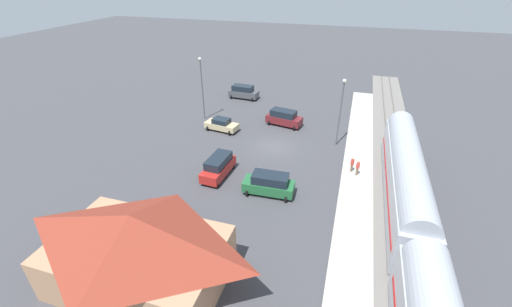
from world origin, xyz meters
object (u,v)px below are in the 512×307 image
object	(u,v)px
pedestrian_waiting_far	(358,167)
light_pole_near_platform	(341,105)
suv_red	(218,166)
suv_charcoal	(243,92)
light_pole_lot_center	(202,82)
suv_maroon	(284,118)
station_building	(136,248)
suv_green	(269,184)
pedestrian_on_platform	(352,163)
sedan_tan	(222,125)

from	to	relation	value
pedestrian_waiting_far	light_pole_near_platform	distance (m)	8.35
suv_red	suv_charcoal	distance (m)	23.73
suv_red	suv_charcoal	size ratio (longest dim) A/B	1.00
pedestrian_waiting_far	suv_charcoal	distance (m)	27.14
light_pole_lot_center	suv_red	bearing A→B (deg)	120.42
suv_maroon	station_building	bearing A→B (deg)	82.75
suv_maroon	suv_green	xyz separation A→B (m)	(-2.23, 16.07, 0.00)
station_building	suv_red	size ratio (longest dim) A/B	2.45
pedestrian_waiting_far	pedestrian_on_platform	bearing A→B (deg)	-42.79
suv_maroon	suv_red	distance (m)	15.02
light_pole_near_platform	light_pole_lot_center	bearing A→B (deg)	-7.66
light_pole_lot_center	sedan_tan	bearing A→B (deg)	142.59
station_building	suv_green	size ratio (longest dim) A/B	2.47
pedestrian_waiting_far	light_pole_near_platform	world-z (taller)	light_pole_near_platform
pedestrian_on_platform	suv_charcoal	xyz separation A→B (m)	(18.63, -18.62, -0.13)
station_building	suv_red	bearing A→B (deg)	-89.66
pedestrian_waiting_far	light_pole_near_platform	bearing A→B (deg)	-68.46
suv_maroon	light_pole_lot_center	distance (m)	12.42
station_building	light_pole_lot_center	distance (m)	28.58
suv_charcoal	light_pole_near_platform	distance (m)	20.99
station_building	pedestrian_on_platform	xyz separation A→B (m)	(-13.32, -18.45, -1.76)
suv_red	light_pole_lot_center	distance (m)	16.14
suv_red	light_pole_near_platform	bearing A→B (deg)	-136.18
pedestrian_on_platform	light_pole_lot_center	bearing A→B (deg)	-22.67
pedestrian_on_platform	suv_maroon	world-z (taller)	suv_maroon
suv_charcoal	light_pole_near_platform	size ratio (longest dim) A/B	0.60
suv_green	pedestrian_waiting_far	bearing A→B (deg)	-145.69
pedestrian_waiting_far	suv_red	size ratio (longest dim) A/B	0.34
station_building	light_pole_lot_center	xyz separation A→B (m)	(7.95, -27.34, 2.45)
pedestrian_waiting_far	suv_charcoal	bearing A→B (deg)	-44.93
station_building	suv_charcoal	world-z (taller)	station_building
sedan_tan	light_pole_near_platform	bearing A→B (deg)	-178.36
suv_maroon	light_pole_near_platform	xyz separation A→B (m)	(-7.58, 3.72, 4.07)
pedestrian_on_platform	light_pole_near_platform	xyz separation A→B (m)	(2.12, -6.31, 3.94)
pedestrian_on_platform	suv_green	distance (m)	9.60
light_pole_lot_center	suv_charcoal	bearing A→B (deg)	-105.21
pedestrian_on_platform	light_pole_lot_center	distance (m)	23.44
station_building	light_pole_near_platform	size ratio (longest dim) A/B	1.47
suv_green	light_pole_lot_center	distance (m)	20.79
pedestrian_waiting_far	suv_maroon	xyz separation A→B (m)	(10.28, -10.57, -0.13)
pedestrian_waiting_far	light_pole_lot_center	world-z (taller)	light_pole_lot_center
sedan_tan	suv_green	distance (m)	15.47
suv_green	light_pole_lot_center	xyz separation A→B (m)	(13.81, -14.92, 4.35)
station_building	suv_red	world-z (taller)	station_building
pedestrian_waiting_far	suv_green	size ratio (longest dim) A/B	0.34
light_pole_lot_center	pedestrian_on_platform	bearing A→B (deg)	157.33
sedan_tan	suv_charcoal	xyz separation A→B (m)	(1.29, -12.75, 0.27)
station_building	light_pole_near_platform	world-z (taller)	light_pole_near_platform
station_building	pedestrian_on_platform	distance (m)	22.83
sedan_tan	light_pole_near_platform	xyz separation A→B (m)	(-15.21, -0.44, 4.34)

